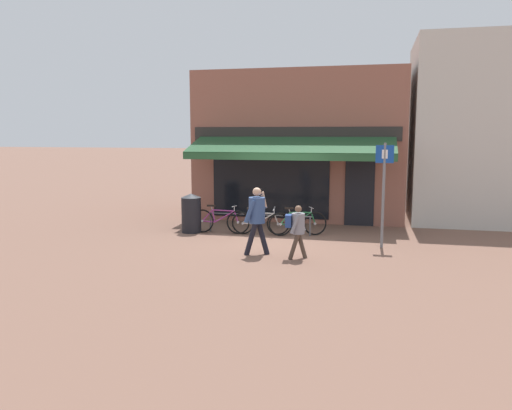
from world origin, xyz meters
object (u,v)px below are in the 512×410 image
pedestrian_child (297,226)px  bicycle_silver (260,223)px  pedestrian_adult (257,214)px  bicycle_green (298,223)px  parking_sign (384,184)px  bicycle_purple (220,221)px  litter_bin (191,213)px

pedestrian_child → bicycle_silver: bearing=113.8°
pedestrian_adult → pedestrian_child: pedestrian_adult is taller
bicycle_green → parking_sign: (2.30, -0.97, 1.24)m
bicycle_green → pedestrian_child: 2.67m
pedestrian_adult → pedestrian_child: 1.02m
bicycle_green → pedestrian_adult: 2.59m
pedestrian_child → bicycle_purple: bearing=131.0°
parking_sign → bicycle_silver: bearing=165.9°
bicycle_silver → pedestrian_adult: bearing=-84.9°
bicycle_silver → litter_bin: (-2.04, -0.10, 0.22)m
bicycle_purple → bicycle_green: bearing=3.1°
parking_sign → pedestrian_child: bearing=-139.5°
bicycle_silver → bicycle_green: 1.06m
bicycle_silver → parking_sign: (3.35, -0.84, 1.25)m
pedestrian_child → litter_bin: bearing=139.4°
pedestrian_adult → parking_sign: bearing=34.3°
litter_bin → parking_sign: bearing=-7.8°
litter_bin → bicycle_purple: bearing=3.2°
bicycle_green → bicycle_purple: bearing=164.8°
bicycle_silver → pedestrian_adult: pedestrian_adult is taller
pedestrian_child → litter_bin: (-3.46, 2.39, -0.20)m
pedestrian_child → parking_sign: bearing=34.5°
bicycle_green → litter_bin: litter_bin is taller
bicycle_purple → pedestrian_child: size_ratio=1.40×
bicycle_purple → bicycle_silver: bicycle_purple is taller
pedestrian_child → litter_bin: pedestrian_child is taller
pedestrian_adult → litter_bin: 3.35m
pedestrian_adult → bicycle_purple: bearing=133.2°
parking_sign → pedestrian_adult: bearing=-153.2°
bicycle_purple → pedestrian_adult: bearing=-55.8°
bicycle_green → pedestrian_adult: pedestrian_adult is taller
pedestrian_child → litter_bin: size_ratio=1.10×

